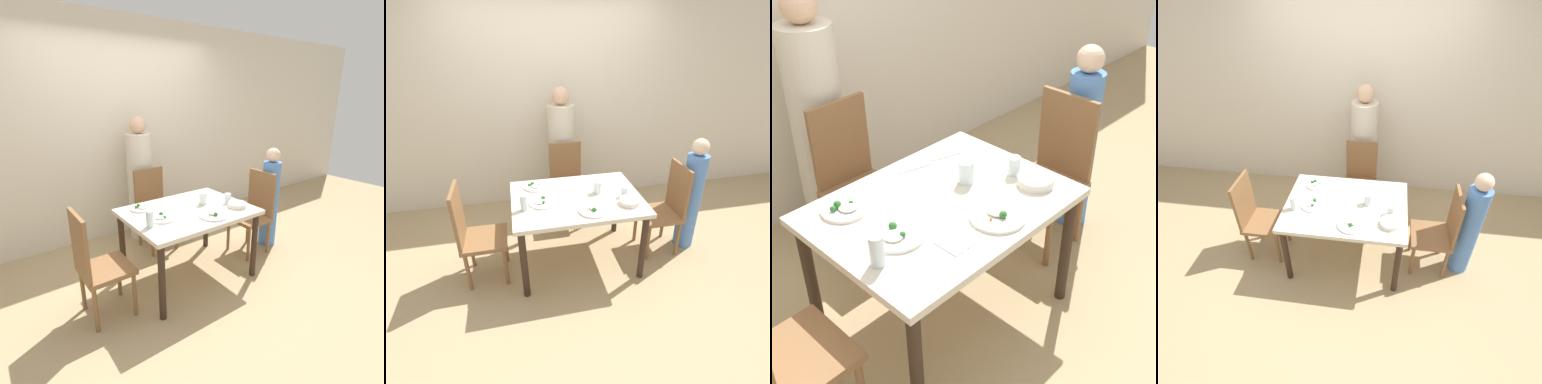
# 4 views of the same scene
# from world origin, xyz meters

# --- Properties ---
(ground_plane) EXTENTS (10.00, 10.00, 0.00)m
(ground_plane) POSITION_xyz_m (0.00, 0.00, 0.00)
(ground_plane) COLOR tan
(wall_back) EXTENTS (10.00, 0.06, 2.70)m
(wall_back) POSITION_xyz_m (0.00, 1.43, 1.35)
(wall_back) COLOR beige
(wall_back) RESTS_ON ground_plane
(dining_table) EXTENTS (1.20, 0.90, 0.73)m
(dining_table) POSITION_xyz_m (0.00, 0.00, 0.64)
(dining_table) COLOR beige
(dining_table) RESTS_ON ground_plane
(chair_adult_spot) EXTENTS (0.40, 0.40, 0.96)m
(chair_adult_spot) POSITION_xyz_m (0.06, 0.79, 0.50)
(chair_adult_spot) COLOR brown
(chair_adult_spot) RESTS_ON ground_plane
(chair_child_spot) EXTENTS (0.40, 0.40, 0.96)m
(chair_child_spot) POSITION_xyz_m (0.95, -0.00, 0.50)
(chair_child_spot) COLOR brown
(chair_child_spot) RESTS_ON ground_plane
(chair_empty_left) EXTENTS (0.40, 0.40, 0.96)m
(chair_empty_left) POSITION_xyz_m (-0.95, -0.05, 0.50)
(chair_empty_left) COLOR brown
(chair_empty_left) RESTS_ON ground_plane
(person_adult) EXTENTS (0.32, 0.32, 1.55)m
(person_adult) POSITION_xyz_m (0.06, 1.12, 0.72)
(person_adult) COLOR beige
(person_adult) RESTS_ON ground_plane
(person_child) EXTENTS (0.21, 0.21, 1.21)m
(person_child) POSITION_xyz_m (1.21, -0.00, 0.58)
(person_child) COLOR #5184D1
(person_child) RESTS_ON ground_plane
(bowl_curry) EXTENTS (0.18, 0.18, 0.05)m
(bowl_curry) POSITION_xyz_m (0.44, -0.23, 0.76)
(bowl_curry) COLOR silver
(bowl_curry) RESTS_ON dining_table
(plate_rice_adult) EXTENTS (0.22, 0.22, 0.06)m
(plate_rice_adult) POSITION_xyz_m (-0.36, 0.28, 0.75)
(plate_rice_adult) COLOR white
(plate_rice_adult) RESTS_ON dining_table
(plate_rice_child) EXTENTS (0.25, 0.25, 0.06)m
(plate_rice_child) POSITION_xyz_m (-0.32, -0.05, 0.75)
(plate_rice_child) COLOR white
(plate_rice_child) RESTS_ON dining_table
(plate_noodles) EXTENTS (0.26, 0.26, 0.05)m
(plate_noodles) POSITION_xyz_m (0.09, -0.27, 0.75)
(plate_noodles) COLOR white
(plate_noodles) RESTS_ON dining_table
(glass_water_tall) EXTENTS (0.08, 0.08, 0.12)m
(glass_water_tall) POSITION_xyz_m (0.21, 0.04, 0.79)
(glass_water_tall) COLOR silver
(glass_water_tall) RESTS_ON dining_table
(glass_water_short) EXTENTS (0.06, 0.06, 0.14)m
(glass_water_short) POSITION_xyz_m (-0.49, -0.13, 0.81)
(glass_water_short) COLOR silver
(glass_water_short) RESTS_ON dining_table
(glass_water_center) EXTENTS (0.06, 0.06, 0.10)m
(glass_water_center) POSITION_xyz_m (0.44, -0.09, 0.78)
(glass_water_center) COLOR silver
(glass_water_center) RESTS_ON dining_table
(napkin_folded) EXTENTS (0.14, 0.14, 0.01)m
(napkin_folded) POSITION_xyz_m (-0.17, -0.26, 0.74)
(napkin_folded) COLOR white
(napkin_folded) RESTS_ON dining_table
(fork_steel) EXTENTS (0.18, 0.06, 0.01)m
(fork_steel) POSITION_xyz_m (0.33, 0.29, 0.74)
(fork_steel) COLOR silver
(fork_steel) RESTS_ON dining_table
(spoon_steel) EXTENTS (0.18, 0.06, 0.01)m
(spoon_steel) POSITION_xyz_m (0.13, 0.32, 0.74)
(spoon_steel) COLOR silver
(spoon_steel) RESTS_ON dining_table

